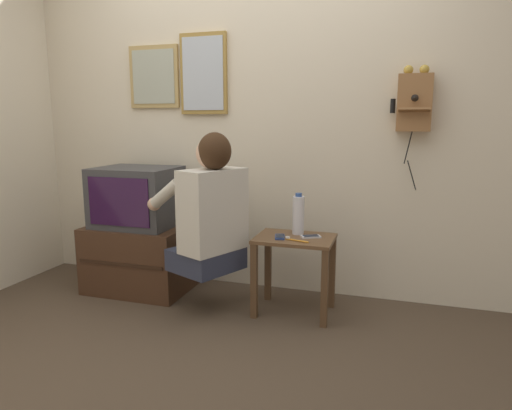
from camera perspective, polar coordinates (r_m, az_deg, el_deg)
The scene contains 13 objects.
ground_plane at distance 2.54m, azimuth -6.76°, elevation -18.67°, with size 14.00×14.00×0.00m, color #4C3D2D.
wall_back at distance 3.33m, azimuth 1.24°, elevation 11.17°, with size 6.80×0.05×2.55m.
side_table at distance 2.95m, azimuth 4.84°, elevation -6.29°, with size 0.49×0.37×0.51m.
person at distance 2.88m, azimuth -5.78°, elevation -0.56°, with size 0.64×0.59×0.88m.
tv_stand at distance 3.50m, azimuth -14.16°, elevation -6.33°, with size 0.72×0.54×0.48m.
television at distance 3.41m, azimuth -14.66°, elevation 1.01°, with size 0.56×0.47×0.43m.
wall_phone_antique at distance 3.11m, azimuth 19.17°, elevation 12.11°, with size 0.25×0.18×0.78m.
framed_picture at distance 3.64m, azimuth -12.63°, elevation 15.35°, with size 0.40×0.03×0.46m.
wall_mirror at distance 3.46m, azimuth -6.58°, elevation 15.98°, with size 0.36×0.03×0.57m.
cell_phone_held at distance 2.89m, azimuth 3.00°, elevation -3.98°, with size 0.09×0.13×0.01m.
cell_phone_spare at distance 2.91m, azimuth 6.86°, elevation -3.93°, with size 0.14×0.11×0.01m.
water_bottle at distance 2.97m, azimuth 5.31°, elevation -1.23°, with size 0.08×0.08×0.27m.
toothbrush at distance 2.82m, azimuth 4.93°, elevation -4.37°, with size 0.15×0.05×0.02m.
Camera 1 is at (0.93, -2.02, 1.23)m, focal length 32.00 mm.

